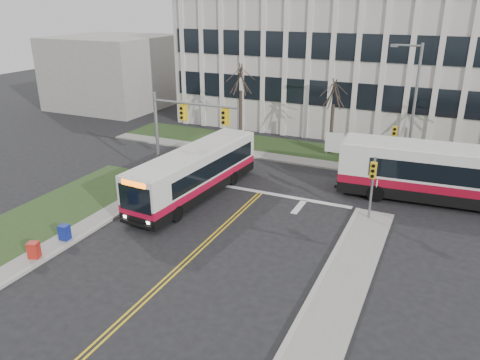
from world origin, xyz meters
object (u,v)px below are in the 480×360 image
object	(u,v)px
bus_main	(195,174)
newspaper_box_red	(34,251)
newspaper_box_blue	(65,233)
streetlight	(412,102)
directory_sign	(334,143)
bus_cross	(450,177)

from	to	relation	value
bus_main	newspaper_box_red	size ratio (longest dim) A/B	12.03
newspaper_box_blue	streetlight	bearing A→B (deg)	46.33
directory_sign	bus_main	xyz separation A→B (m)	(-6.11, -11.65, 0.35)
directory_sign	newspaper_box_blue	xyz separation A→B (m)	(-9.30, -19.85, -0.70)
bus_main	directory_sign	bearing A→B (deg)	66.53
bus_cross	newspaper_box_red	size ratio (longest dim) A/B	13.91
newspaper_box_blue	newspaper_box_red	bearing A→B (deg)	-95.03
directory_sign	bus_cross	bearing A→B (deg)	-34.97
bus_cross	streetlight	bearing A→B (deg)	-150.66
newspaper_box_red	newspaper_box_blue	bearing A→B (deg)	69.86
directory_sign	bus_cross	distance (m)	10.59
streetlight	newspaper_box_blue	distance (m)	24.21
streetlight	newspaper_box_blue	bearing A→B (deg)	-128.64
streetlight	bus_cross	xyz separation A→B (m)	(3.13, -4.76, -3.43)
bus_main	newspaper_box_red	world-z (taller)	bus_main
streetlight	bus_cross	world-z (taller)	streetlight
directory_sign	streetlight	bearing A→B (deg)	-13.23
directory_sign	newspaper_box_blue	world-z (taller)	directory_sign
directory_sign	newspaper_box_red	world-z (taller)	directory_sign
bus_cross	newspaper_box_blue	world-z (taller)	bus_cross
bus_cross	newspaper_box_red	bearing A→B (deg)	-52.63
streetlight	bus_main	size ratio (longest dim) A/B	0.80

